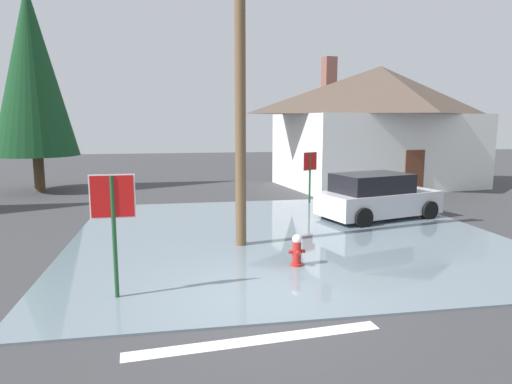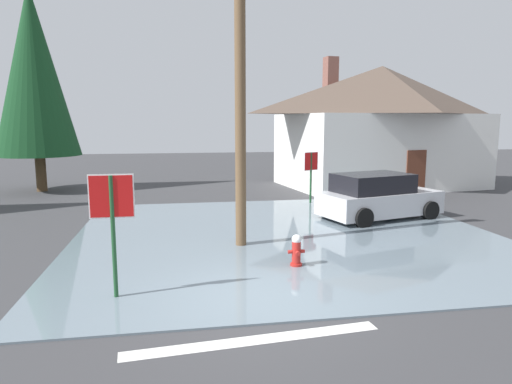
{
  "view_description": "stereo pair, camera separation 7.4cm",
  "coord_description": "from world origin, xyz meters",
  "px_view_note": "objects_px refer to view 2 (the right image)",
  "views": [
    {
      "loc": [
        -1.54,
        -8.01,
        3.28
      ],
      "look_at": [
        0.51,
        3.58,
        1.45
      ],
      "focal_mm": 32.05,
      "sensor_mm": 36.0,
      "label": 1
    },
    {
      "loc": [
        -1.47,
        -8.02,
        3.28
      ],
      "look_at": [
        0.51,
        3.58,
        1.45
      ],
      "focal_mm": 32.05,
      "sensor_mm": 36.0,
      "label": 2
    }
  ],
  "objects_px": {
    "stop_sign_near": "(112,210)",
    "house": "(380,125)",
    "utility_pole": "(240,91)",
    "fire_hydrant": "(296,251)",
    "parked_car": "(378,197)",
    "stop_sign_far": "(311,167)",
    "pine_tree_mid_left": "(34,71)"
  },
  "relations": [
    {
      "from": "stop_sign_near",
      "to": "fire_hydrant",
      "type": "distance_m",
      "value": 4.19
    },
    {
      "from": "fire_hydrant",
      "to": "stop_sign_far",
      "type": "bearing_deg",
      "value": 71.37
    },
    {
      "from": "utility_pole",
      "to": "stop_sign_far",
      "type": "relative_size",
      "value": 3.73
    },
    {
      "from": "stop_sign_near",
      "to": "house",
      "type": "distance_m",
      "value": 17.58
    },
    {
      "from": "stop_sign_near",
      "to": "utility_pole",
      "type": "xyz_separation_m",
      "value": [
        2.8,
        3.21,
        2.35
      ]
    },
    {
      "from": "utility_pole",
      "to": "house",
      "type": "bearing_deg",
      "value": 50.17
    },
    {
      "from": "parked_car",
      "to": "stop_sign_far",
      "type": "bearing_deg",
      "value": 113.98
    },
    {
      "from": "stop_sign_far",
      "to": "stop_sign_near",
      "type": "bearing_deg",
      "value": -125.44
    },
    {
      "from": "house",
      "to": "pine_tree_mid_left",
      "type": "relative_size",
      "value": 1.15
    },
    {
      "from": "stop_sign_near",
      "to": "house",
      "type": "bearing_deg",
      "value": 49.88
    },
    {
      "from": "utility_pole",
      "to": "stop_sign_near",
      "type": "bearing_deg",
      "value": -131.01
    },
    {
      "from": "utility_pole",
      "to": "stop_sign_far",
      "type": "xyz_separation_m",
      "value": [
        3.61,
        5.78,
        -2.56
      ]
    },
    {
      "from": "utility_pole",
      "to": "parked_car",
      "type": "relative_size",
      "value": 1.75
    },
    {
      "from": "stop_sign_far",
      "to": "house",
      "type": "bearing_deg",
      "value": 42.02
    },
    {
      "from": "stop_sign_near",
      "to": "utility_pole",
      "type": "relative_size",
      "value": 0.3
    },
    {
      "from": "utility_pole",
      "to": "stop_sign_far",
      "type": "bearing_deg",
      "value": 58.03
    },
    {
      "from": "stop_sign_far",
      "to": "pine_tree_mid_left",
      "type": "distance_m",
      "value": 13.39
    },
    {
      "from": "parked_car",
      "to": "fire_hydrant",
      "type": "bearing_deg",
      "value": -131.2
    },
    {
      "from": "utility_pole",
      "to": "pine_tree_mid_left",
      "type": "height_order",
      "value": "pine_tree_mid_left"
    },
    {
      "from": "house",
      "to": "parked_car",
      "type": "relative_size",
      "value": 2.44
    },
    {
      "from": "house",
      "to": "utility_pole",
      "type": "bearing_deg",
      "value": -129.83
    },
    {
      "from": "stop_sign_far",
      "to": "utility_pole",
      "type": "bearing_deg",
      "value": -121.97
    },
    {
      "from": "house",
      "to": "pine_tree_mid_left",
      "type": "bearing_deg",
      "value": 176.79
    },
    {
      "from": "stop_sign_near",
      "to": "stop_sign_far",
      "type": "height_order",
      "value": "stop_sign_near"
    },
    {
      "from": "stop_sign_far",
      "to": "parked_car",
      "type": "relative_size",
      "value": 0.47
    },
    {
      "from": "stop_sign_far",
      "to": "house",
      "type": "height_order",
      "value": "house"
    },
    {
      "from": "fire_hydrant",
      "to": "parked_car",
      "type": "bearing_deg",
      "value": 48.8
    },
    {
      "from": "fire_hydrant",
      "to": "pine_tree_mid_left",
      "type": "bearing_deg",
      "value": 124.44
    },
    {
      "from": "fire_hydrant",
      "to": "utility_pole",
      "type": "distance_m",
      "value": 4.27
    },
    {
      "from": "stop_sign_far",
      "to": "parked_car",
      "type": "bearing_deg",
      "value": -66.02
    },
    {
      "from": "fire_hydrant",
      "to": "stop_sign_near",
      "type": "bearing_deg",
      "value": -161.94
    },
    {
      "from": "parked_car",
      "to": "utility_pole",
      "type": "bearing_deg",
      "value": -152.44
    }
  ]
}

